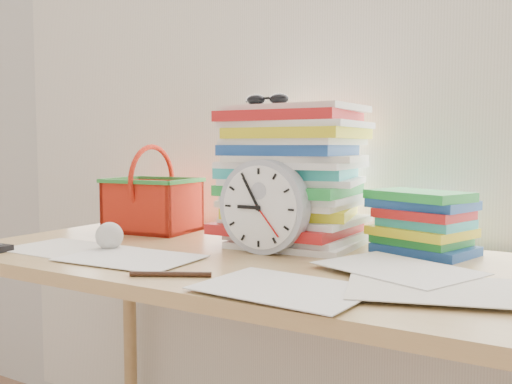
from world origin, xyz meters
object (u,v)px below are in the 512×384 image
Objects in this scene: clock at (264,207)px; book_stack at (421,222)px; paper_stack at (294,176)px; basket at (152,189)px; desk at (245,287)px.

book_stack is at bearing 32.11° from clock.
paper_stack is at bearing 88.39° from clock.
clock is at bearing -21.63° from basket.
desk is 0.44m from book_stack.
paper_stack is 0.16m from clock.
paper_stack is 1.60× the size of clock.
basket reaches higher than clock.
basket reaches higher than book_stack.
book_stack is 0.78m from basket.
paper_stack is 1.41× the size of basket.
book_stack is 1.00× the size of basket.
desk is at bearing -145.19° from book_stack.
clock reaches higher than book_stack.
basket is at bearing -178.71° from paper_stack.
book_stack reaches higher than desk.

